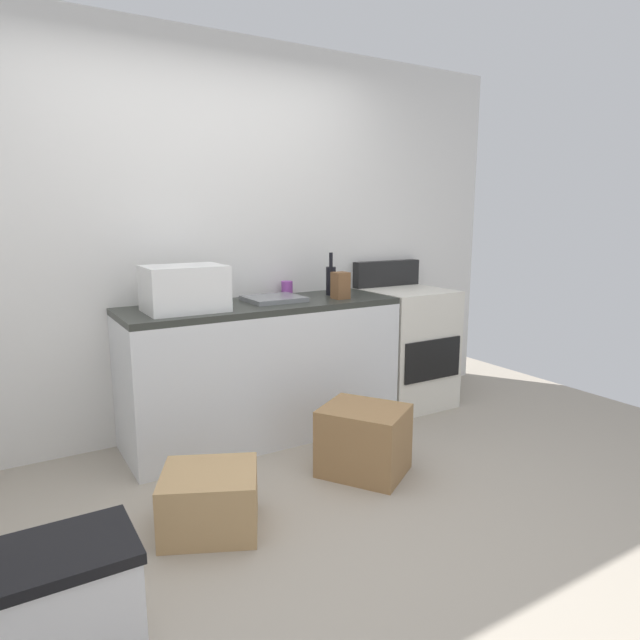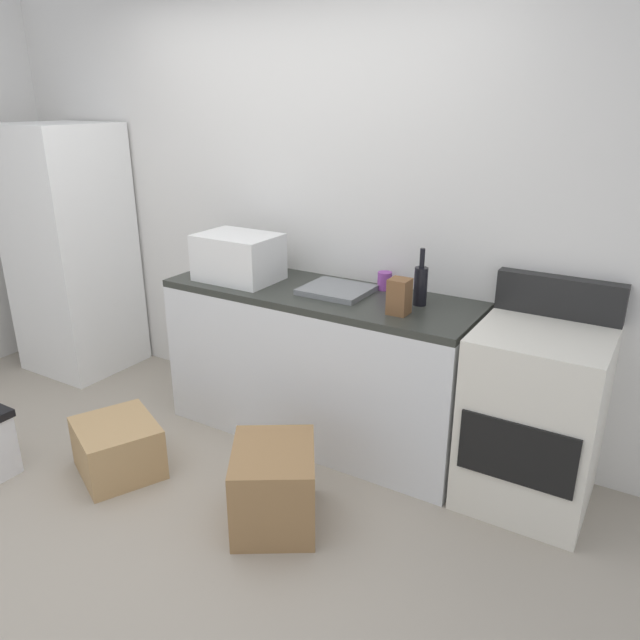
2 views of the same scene
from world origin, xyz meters
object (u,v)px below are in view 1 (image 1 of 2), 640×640
at_px(wine_bottle, 331,280).
at_px(storage_bin, 68,597).
at_px(coffee_mug, 287,288).
at_px(stove_oven, 405,345).
at_px(cardboard_box_medium, 210,500).
at_px(microwave, 184,288).
at_px(cardboard_box_large, 364,440).
at_px(knife_block, 340,285).

height_order(wine_bottle, storage_bin, wine_bottle).
xyz_separation_m(coffee_mug, storage_bin, (-1.68, -1.58, -0.76)).
distance_m(stove_oven, cardboard_box_medium, 2.16).
bearing_deg(microwave, storage_bin, -123.28).
distance_m(wine_bottle, cardboard_box_large, 1.24).
height_order(microwave, wine_bottle, wine_bottle).
xyz_separation_m(stove_oven, wine_bottle, (-0.65, 0.06, 0.54)).
relative_size(stove_oven, microwave, 2.39).
xyz_separation_m(wine_bottle, cardboard_box_large, (-0.33, -0.88, -0.81)).
bearing_deg(wine_bottle, knife_block, -101.65).
height_order(coffee_mug, knife_block, knife_block).
bearing_deg(cardboard_box_medium, knife_block, 32.58).
distance_m(knife_block, cardboard_box_medium, 1.71).
distance_m(microwave, cardboard_box_medium, 1.25).
distance_m(microwave, cardboard_box_large, 1.37).
distance_m(microwave, storage_bin, 1.78).
xyz_separation_m(knife_block, cardboard_box_medium, (-1.25, -0.80, -0.85)).
xyz_separation_m(wine_bottle, knife_block, (-0.04, -0.18, -0.02)).
distance_m(stove_oven, cardboard_box_large, 1.30).
xyz_separation_m(microwave, wine_bottle, (1.09, 0.12, -0.03)).
bearing_deg(cardboard_box_medium, wine_bottle, 37.29).
relative_size(knife_block, cardboard_box_medium, 0.41).
bearing_deg(cardboard_box_large, storage_bin, -161.28).
bearing_deg(stove_oven, microwave, -178.16).
bearing_deg(stove_oven, wine_bottle, 174.41).
bearing_deg(cardboard_box_medium, cardboard_box_large, 6.05).
distance_m(knife_block, storage_bin, 2.42).
bearing_deg(knife_block, cardboard_box_large, -112.66).
distance_m(cardboard_box_large, storage_bin, 1.71).
distance_m(microwave, coffee_mug, 0.87).
height_order(microwave, knife_block, microwave).
xyz_separation_m(wine_bottle, cardboard_box_medium, (-1.29, -0.98, -0.87)).
bearing_deg(wine_bottle, storage_bin, -143.81).
relative_size(stove_oven, wine_bottle, 3.67).
distance_m(coffee_mug, cardboard_box_large, 1.28).
height_order(stove_oven, storage_bin, stove_oven).
xyz_separation_m(coffee_mug, cardboard_box_medium, (-1.01, -1.13, -0.81)).
distance_m(stove_oven, knife_block, 0.87).
relative_size(cardboard_box_medium, storage_bin, 0.95).
xyz_separation_m(microwave, cardboard_box_medium, (-0.19, -0.86, -0.89)).
bearing_deg(storage_bin, microwave, 56.72).
bearing_deg(cardboard_box_medium, storage_bin, -146.03).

